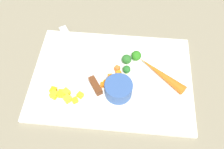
# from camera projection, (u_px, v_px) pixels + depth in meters

# --- Properties ---
(ground_plane) EXTENTS (4.00, 4.00, 0.00)m
(ground_plane) POSITION_uv_depth(u_px,v_px,m) (112.00, 78.00, 0.79)
(ground_plane) COLOR gray
(cutting_board) EXTENTS (0.51, 0.36, 0.01)m
(cutting_board) POSITION_uv_depth(u_px,v_px,m) (112.00, 77.00, 0.78)
(cutting_board) COLOR white
(cutting_board) RESTS_ON ground_plane
(prep_bowl) EXTENTS (0.08, 0.08, 0.05)m
(prep_bowl) POSITION_uv_depth(u_px,v_px,m) (119.00, 89.00, 0.72)
(prep_bowl) COLOR #325292
(prep_bowl) RESTS_ON cutting_board
(chef_knife) EXTENTS (0.19, 0.28, 0.02)m
(chef_knife) POSITION_uv_depth(u_px,v_px,m) (86.00, 69.00, 0.78)
(chef_knife) COLOR silver
(chef_knife) RESTS_ON cutting_board
(whole_carrot) EXTENTS (0.16, 0.13, 0.03)m
(whole_carrot) POSITION_uv_depth(u_px,v_px,m) (161.00, 74.00, 0.76)
(whole_carrot) COLOR orange
(whole_carrot) RESTS_ON cutting_board
(carrot_dice_0) EXTENTS (0.02, 0.02, 0.01)m
(carrot_dice_0) POSITION_uv_depth(u_px,v_px,m) (118.00, 73.00, 0.78)
(carrot_dice_0) COLOR orange
(carrot_dice_0) RESTS_ON cutting_board
(carrot_dice_1) EXTENTS (0.02, 0.02, 0.02)m
(carrot_dice_1) POSITION_uv_depth(u_px,v_px,m) (117.00, 68.00, 0.78)
(carrot_dice_1) COLOR orange
(carrot_dice_1) RESTS_ON cutting_board
(carrot_dice_2) EXTENTS (0.02, 0.02, 0.01)m
(carrot_dice_2) POSITION_uv_depth(u_px,v_px,m) (110.00, 76.00, 0.77)
(carrot_dice_2) COLOR orange
(carrot_dice_2) RESTS_ON cutting_board
(carrot_dice_3) EXTENTS (0.02, 0.02, 0.01)m
(carrot_dice_3) POSITION_uv_depth(u_px,v_px,m) (98.00, 88.00, 0.75)
(carrot_dice_3) COLOR orange
(carrot_dice_3) RESTS_ON cutting_board
(carrot_dice_4) EXTENTS (0.01, 0.01, 0.01)m
(carrot_dice_4) POSITION_uv_depth(u_px,v_px,m) (103.00, 85.00, 0.75)
(carrot_dice_4) COLOR orange
(carrot_dice_4) RESTS_ON cutting_board
(carrot_dice_5) EXTENTS (0.01, 0.02, 0.01)m
(carrot_dice_5) POSITION_uv_depth(u_px,v_px,m) (105.00, 82.00, 0.76)
(carrot_dice_5) COLOR orange
(carrot_dice_5) RESTS_ON cutting_board
(pepper_dice_0) EXTENTS (0.03, 0.03, 0.02)m
(pepper_dice_0) POSITION_uv_depth(u_px,v_px,m) (66.00, 92.00, 0.74)
(pepper_dice_0) COLOR yellow
(pepper_dice_0) RESTS_ON cutting_board
(pepper_dice_1) EXTENTS (0.02, 0.02, 0.02)m
(pepper_dice_1) POSITION_uv_depth(u_px,v_px,m) (62.00, 94.00, 0.73)
(pepper_dice_1) COLOR yellow
(pepper_dice_1) RESTS_ON cutting_board
(pepper_dice_2) EXTENTS (0.02, 0.02, 0.02)m
(pepper_dice_2) POSITION_uv_depth(u_px,v_px,m) (53.00, 91.00, 0.74)
(pepper_dice_2) COLOR yellow
(pepper_dice_2) RESTS_ON cutting_board
(pepper_dice_3) EXTENTS (0.03, 0.03, 0.02)m
(pepper_dice_3) POSITION_uv_depth(u_px,v_px,m) (67.00, 99.00, 0.72)
(pepper_dice_3) COLOR yellow
(pepper_dice_3) RESTS_ON cutting_board
(pepper_dice_4) EXTENTS (0.02, 0.02, 0.01)m
(pepper_dice_4) POSITION_uv_depth(u_px,v_px,m) (80.00, 95.00, 0.73)
(pepper_dice_4) COLOR yellow
(pepper_dice_4) RESTS_ON cutting_board
(pepper_dice_5) EXTENTS (0.02, 0.02, 0.01)m
(pepper_dice_5) POSITION_uv_depth(u_px,v_px,m) (75.00, 100.00, 0.72)
(pepper_dice_5) COLOR yellow
(pepper_dice_5) RESTS_ON cutting_board
(pepper_dice_6) EXTENTS (0.03, 0.03, 0.02)m
(pepper_dice_6) POSITION_uv_depth(u_px,v_px,m) (54.00, 95.00, 0.73)
(pepper_dice_6) COLOR yellow
(pepper_dice_6) RESTS_ON cutting_board
(broccoli_floret_0) EXTENTS (0.02, 0.02, 0.03)m
(broccoli_floret_0) POSITION_uv_depth(u_px,v_px,m) (127.00, 70.00, 0.77)
(broccoli_floret_0) COLOR #8DAD58
(broccoli_floret_0) RESTS_ON cutting_board
(broccoli_floret_1) EXTENTS (0.03, 0.03, 0.04)m
(broccoli_floret_1) POSITION_uv_depth(u_px,v_px,m) (127.00, 59.00, 0.79)
(broccoli_floret_1) COLOR #98BF61
(broccoli_floret_1) RESTS_ON cutting_board
(broccoli_floret_2) EXTENTS (0.03, 0.03, 0.04)m
(broccoli_floret_2) POSITION_uv_depth(u_px,v_px,m) (136.00, 56.00, 0.80)
(broccoli_floret_2) COLOR #84B763
(broccoli_floret_2) RESTS_ON cutting_board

